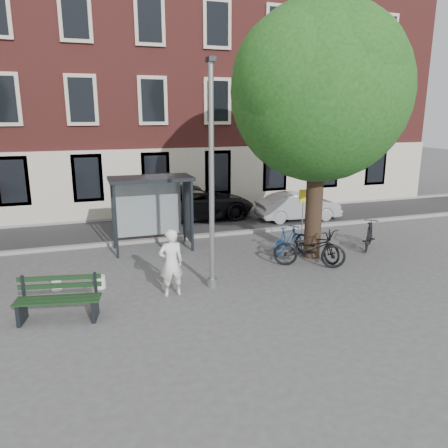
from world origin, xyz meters
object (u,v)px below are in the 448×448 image
object	(u,v)px
bike_d	(369,235)
notice_sign	(303,204)
car_silver	(298,206)
bike_c	(317,243)
bus_shelter	(162,196)
bench	(59,301)
painter	(171,263)
bike_b	(288,240)
bike_a	(309,249)
lamppost	(212,189)
car_dark	(193,202)

from	to	relation	value
bike_d	notice_sign	bearing A→B (deg)	12.47
notice_sign	car_silver	bearing A→B (deg)	55.30
bike_c	car_silver	xyz separation A→B (m)	(2.04, 5.20, 0.09)
bus_shelter	bench	size ratio (longest dim) A/B	1.41
painter	bike_b	world-z (taller)	painter
notice_sign	painter	bearing A→B (deg)	-159.50
bench	bike_b	world-z (taller)	bench
bike_a	notice_sign	bearing A→B (deg)	5.30
painter	notice_sign	xyz separation A→B (m)	(5.55, 3.11, 0.62)
car_silver	notice_sign	distance (m)	4.06
lamppost	bike_d	xyz separation A→B (m)	(6.42, 1.67, -2.27)
bus_shelter	car_silver	distance (m)	7.20
lamppost	bike_c	world-z (taller)	lamppost
lamppost	car_silver	world-z (taller)	lamppost
bike_d	car_silver	bearing A→B (deg)	-43.02
car_dark	painter	bearing A→B (deg)	158.16
bike_b	notice_sign	bearing A→B (deg)	-77.53
notice_sign	bike_c	bearing A→B (deg)	-109.41
bike_a	notice_sign	xyz separation A→B (m)	(0.95, 2.27, 0.94)
bus_shelter	car_dark	size ratio (longest dim) A/B	0.50
bike_a	bench	bearing A→B (deg)	128.60
bike_c	bus_shelter	bearing A→B (deg)	134.74
bike_d	car_silver	size ratio (longest dim) A/B	0.45
bus_shelter	car_dark	bearing A→B (deg)	61.72
bike_d	lamppost	bearing A→B (deg)	57.54
bike_a	notice_sign	size ratio (longest dim) A/B	1.09
bike_b	bike_d	world-z (taller)	bike_d
painter	car_dark	xyz separation A→B (m)	(2.75, 8.35, -0.13)
bike_a	car_silver	size ratio (longest dim) A/B	0.59
painter	car_silver	world-z (taller)	painter
bike_c	notice_sign	size ratio (longest dim) A/B	1.00
bike_b	lamppost	bearing A→B (deg)	94.99
bike_d	notice_sign	xyz separation A→B (m)	(-2.07, 1.22, 1.01)
bus_shelter	painter	xyz separation A→B (m)	(-0.59, -4.33, -1.00)
bus_shelter	painter	bearing A→B (deg)	-97.78
lamppost	car_dark	size ratio (longest dim) A/B	1.08
bike_c	lamppost	bearing A→B (deg)	-176.54
lamppost	bus_shelter	world-z (taller)	lamppost
painter	bike_a	size ratio (longest dim) A/B	0.81
bike_a	bike_d	size ratio (longest dim) A/B	1.31
lamppost	bike_a	size ratio (longest dim) A/B	2.71
bus_shelter	bike_a	size ratio (longest dim) A/B	1.26
lamppost	bench	size ratio (longest dim) A/B	3.03
car_silver	notice_sign	size ratio (longest dim) A/B	1.85
bike_b	bus_shelter	bearing A→B (deg)	36.36
painter	bench	world-z (taller)	painter
bike_d	notice_sign	size ratio (longest dim) A/B	0.83
lamppost	car_silver	bearing A→B (deg)	46.67
bike_b	bike_c	bearing A→B (deg)	-168.19
bus_shelter	bike_b	bearing A→B (deg)	-26.88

